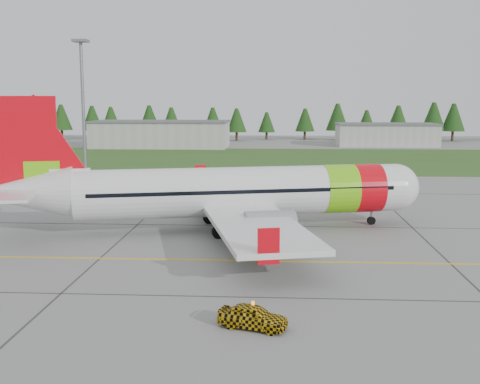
{
  "coord_description": "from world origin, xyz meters",
  "views": [
    {
      "loc": [
        -2.32,
        -33.63,
        11.41
      ],
      "look_at": [
        -5.27,
        15.5,
        3.82
      ],
      "focal_mm": 45.0,
      "sensor_mm": 36.0,
      "label": 1
    }
  ],
  "objects": [
    {
      "name": "ground",
      "position": [
        0.0,
        0.0,
        0.0
      ],
      "size": [
        320.0,
        320.0,
        0.0
      ],
      "primitive_type": "plane",
      "color": "gray",
      "rests_on": "ground"
    },
    {
      "name": "aircraft",
      "position": [
        -6.19,
        18.27,
        3.37
      ],
      "size": [
        38.04,
        35.75,
        11.7
      ],
      "rotation": [
        0.0,
        0.0,
        0.24
      ],
      "color": "silver",
      "rests_on": "ground"
    },
    {
      "name": "follow_me_car",
      "position": [
        -3.41,
        -4.72,
        1.78
      ],
      "size": [
        1.6,
        1.74,
        3.57
      ],
      "primitive_type": "imported",
      "rotation": [
        0.0,
        0.0,
        1.25
      ],
      "color": "yellow",
      "rests_on": "ground"
    },
    {
      "name": "service_van",
      "position": [
        -23.02,
        46.82,
        1.93
      ],
      "size": [
        1.38,
        1.31,
        3.85
      ],
      "primitive_type": "imported",
      "rotation": [
        0.0,
        0.0,
        -0.03
      ],
      "color": "silver",
      "rests_on": "ground"
    },
    {
      "name": "grass_strip",
      "position": [
        0.0,
        82.0,
        0.01
      ],
      "size": [
        320.0,
        50.0,
        0.03
      ],
      "primitive_type": "cube",
      "color": "#30561E",
      "rests_on": "ground"
    },
    {
      "name": "taxi_guideline",
      "position": [
        0.0,
        8.0,
        0.01
      ],
      "size": [
        120.0,
        0.25,
        0.02
      ],
      "primitive_type": "cube",
      "color": "gold",
      "rests_on": "ground"
    },
    {
      "name": "hangar_west",
      "position": [
        -30.0,
        110.0,
        3.0
      ],
      "size": [
        32.0,
        14.0,
        6.0
      ],
      "primitive_type": "cube",
      "color": "#A8A8A3",
      "rests_on": "ground"
    },
    {
      "name": "hangar_east",
      "position": [
        25.0,
        118.0,
        2.6
      ],
      "size": [
        24.0,
        12.0,
        5.2
      ],
      "primitive_type": "cube",
      "color": "#A8A8A3",
      "rests_on": "ground"
    },
    {
      "name": "floodlight_mast",
      "position": [
        -32.0,
        58.0,
        10.0
      ],
      "size": [
        0.5,
        0.5,
        20.0
      ],
      "primitive_type": "cylinder",
      "color": "slate",
      "rests_on": "ground"
    },
    {
      "name": "treeline",
      "position": [
        0.0,
        138.0,
        5.0
      ],
      "size": [
        160.0,
        8.0,
        10.0
      ],
      "primitive_type": null,
      "color": "#1C3F14",
      "rests_on": "ground"
    }
  ]
}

